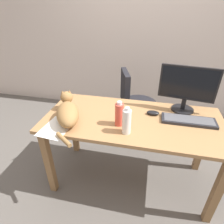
# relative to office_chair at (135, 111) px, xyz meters

# --- Properties ---
(ground_plane) EXTENTS (8.00, 8.00, 0.00)m
(ground_plane) POSITION_rel_office_chair_xyz_m (0.05, -0.73, -0.40)
(ground_plane) COLOR #59544F
(back_wall) EXTENTS (6.00, 0.04, 2.60)m
(back_wall) POSITION_rel_office_chair_xyz_m (0.05, 0.83, 0.90)
(back_wall) COLOR beige
(back_wall) RESTS_ON ground_plane
(desk) EXTENTS (1.54, 0.71, 0.75)m
(desk) POSITION_rel_office_chair_xyz_m (0.05, -0.73, 0.24)
(desk) COLOR #9E7247
(desk) RESTS_ON ground_plane
(office_chair) EXTENTS (0.50, 0.48, 0.93)m
(office_chair) POSITION_rel_office_chair_xyz_m (0.00, 0.00, 0.00)
(office_chair) COLOR black
(office_chair) RESTS_ON ground_plane
(monitor) EXTENTS (0.48, 0.20, 0.41)m
(monitor) POSITION_rel_office_chair_xyz_m (0.48, -0.48, 0.57)
(monitor) COLOR black
(monitor) RESTS_ON desk
(keyboard) EXTENTS (0.44, 0.15, 0.03)m
(keyboard) POSITION_rel_office_chair_xyz_m (0.51, -0.68, 0.36)
(keyboard) COLOR #232328
(keyboard) RESTS_ON desk
(cat) EXTENTS (0.32, 0.57, 0.20)m
(cat) POSITION_rel_office_chair_xyz_m (-0.49, -0.87, 0.43)
(cat) COLOR olive
(cat) RESTS_ON desk
(computer_mouse) EXTENTS (0.11, 0.06, 0.04)m
(computer_mouse) POSITION_rel_office_chair_xyz_m (0.21, -0.62, 0.36)
(computer_mouse) COLOR black
(computer_mouse) RESTS_ON desk
(paper_sheet) EXTENTS (0.24, 0.31, 0.00)m
(paper_sheet) POSITION_rel_office_chair_xyz_m (-0.53, -0.99, 0.35)
(paper_sheet) COLOR white
(paper_sheet) RESTS_ON desk
(water_bottle) EXTENTS (0.07, 0.07, 0.21)m
(water_bottle) POSITION_rel_office_chair_xyz_m (-0.05, -0.84, 0.44)
(water_bottle) COLOR #D84C3D
(water_bottle) RESTS_ON desk
(spray_bottle) EXTENTS (0.07, 0.07, 0.22)m
(spray_bottle) POSITION_rel_office_chair_xyz_m (0.02, -0.94, 0.45)
(spray_bottle) COLOR silver
(spray_bottle) RESTS_ON desk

